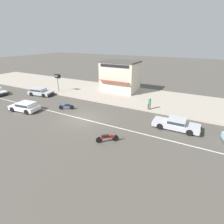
{
  "coord_description": "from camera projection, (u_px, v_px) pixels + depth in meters",
  "views": [
    {
      "loc": [
        11.33,
        -13.92,
        8.16
      ],
      "look_at": [
        2.91,
        1.63,
        0.8
      ],
      "focal_mm": 28.0,
      "sensor_mm": 36.0,
      "label": 1
    }
  ],
  "objects": [
    {
      "name": "arrow_signboard",
      "position": [
        59.0,
        77.0,
        28.06
      ],
      "size": [
        1.32,
        0.72,
        2.89
      ],
      "color": "#4C4C51",
      "rests_on": "kerb_strip"
    },
    {
      "name": "motorcycle_1",
      "position": [
        108.0,
        138.0,
        14.89
      ],
      "size": [
        1.57,
        1.37,
        0.8
      ],
      "color": "black",
      "rests_on": "ground"
    },
    {
      "name": "hatchback_white_4",
      "position": [
        25.0,
        106.0,
        21.41
      ],
      "size": [
        3.9,
        2.21,
        1.1
      ],
      "color": "white",
      "rests_on": "ground"
    },
    {
      "name": "ground_plane",
      "position": [
        82.0,
        119.0,
        19.42
      ],
      "size": [
        160.0,
        160.0,
        0.0
      ],
      "primitive_type": "plane",
      "color": "#544F47"
    },
    {
      "name": "pedestrian_near_clock",
      "position": [
        149.0,
        102.0,
        21.3
      ],
      "size": [
        0.34,
        0.34,
        1.56
      ],
      "color": "#4C4238",
      "rests_on": "kerb_strip"
    },
    {
      "name": "motorcycle_0",
      "position": [
        66.0,
        106.0,
        21.86
      ],
      "size": [
        1.69,
        1.08,
        0.8
      ],
      "color": "black",
      "rests_on": "ground"
    },
    {
      "name": "kerb_strip",
      "position": [
        122.0,
        94.0,
        27.86
      ],
      "size": [
        68.0,
        10.0,
        0.15
      ],
      "primitive_type": "cube",
      "color": "#ADA393",
      "rests_on": "ground"
    },
    {
      "name": "hatchback_silver_2",
      "position": [
        40.0,
        91.0,
        27.5
      ],
      "size": [
        4.05,
        2.29,
        1.1
      ],
      "color": "#B7BABF",
      "rests_on": "ground"
    },
    {
      "name": "shopfront_corner_warung",
      "position": [
        120.0,
        76.0,
        28.69
      ],
      "size": [
        5.82,
        4.94,
        4.86
      ],
      "color": "beige",
      "rests_on": "kerb_strip"
    },
    {
      "name": "sedan_silver_0",
      "position": [
        176.0,
        124.0,
        17.06
      ],
      "size": [
        4.5,
        1.84,
        1.06
      ],
      "color": "#B7BABF",
      "rests_on": "ground"
    },
    {
      "name": "lane_centre_stripe",
      "position": [
        82.0,
        119.0,
        19.42
      ],
      "size": [
        50.4,
        0.14,
        0.01
      ],
      "primitive_type": "cube",
      "color": "silver",
      "rests_on": "ground"
    }
  ]
}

